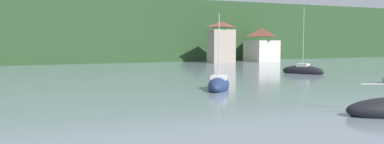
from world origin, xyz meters
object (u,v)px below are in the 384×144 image
sailboat_far_2 (303,71)px  shore_building_central (221,43)px  shore_building_eastcentral (261,45)px  sailboat_far_8 (219,85)px

sailboat_far_2 → shore_building_central: bearing=-32.4°
shore_building_central → sailboat_far_2: (-3.65, -27.65, -3.43)m
shore_building_central → sailboat_far_2: 28.10m
shore_building_eastcentral → sailboat_far_2: sailboat_far_2 is taller
shore_building_eastcentral → sailboat_far_2: 32.35m
sailboat_far_2 → sailboat_far_8: size_ratio=1.27×
shore_building_central → sailboat_far_8: 43.95m
shore_building_eastcentral → sailboat_far_8: (-31.89, -39.51, -2.93)m
sailboat_far_2 → sailboat_far_8: bearing=95.2°
shore_building_eastcentral → sailboat_far_8: bearing=-128.9°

